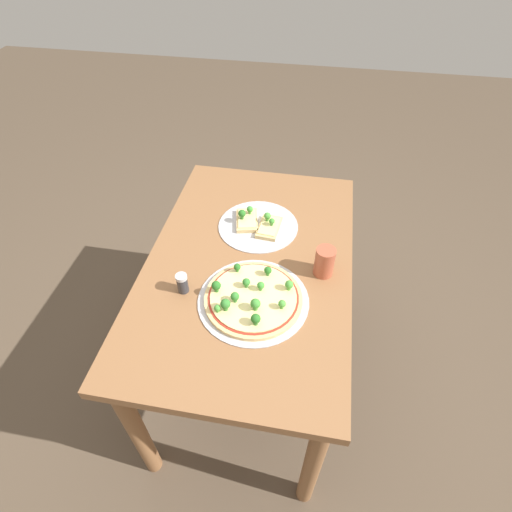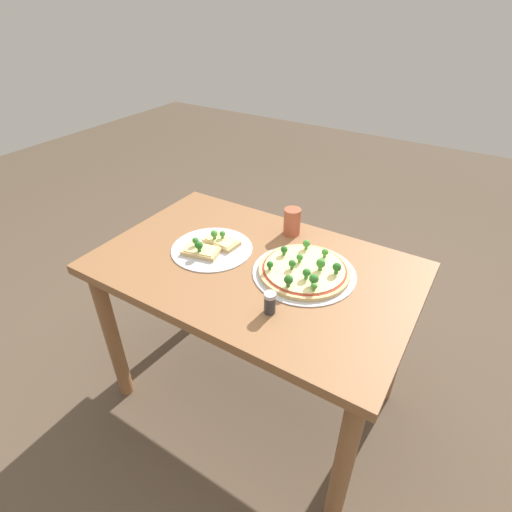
{
  "view_description": "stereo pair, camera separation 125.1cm",
  "coord_description": "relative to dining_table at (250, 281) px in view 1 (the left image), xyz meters",
  "views": [
    {
      "loc": [
        0.98,
        0.2,
        1.75
      ],
      "look_at": [
        -0.01,
        0.02,
        0.75
      ],
      "focal_mm": 28.0,
      "sensor_mm": 36.0,
      "label": 1
    },
    {
      "loc": [
        0.62,
        -0.99,
        1.57
      ],
      "look_at": [
        -0.01,
        0.02,
        0.75
      ],
      "focal_mm": 28.0,
      "sensor_mm": 36.0,
      "label": 2
    }
  ],
  "objects": [
    {
      "name": "dining_table",
      "position": [
        0.0,
        0.0,
        0.0
      ],
      "size": [
        1.14,
        0.73,
        0.73
      ],
      "color": "brown",
      "rests_on": "ground_plane"
    },
    {
      "name": "ground_plane",
      "position": [
        0.0,
        0.0,
        -0.62
      ],
      "size": [
        8.0,
        8.0,
        0.0
      ],
      "primitive_type": "plane",
      "color": "brown"
    },
    {
      "name": "drinking_cup",
      "position": [
        0.01,
        0.26,
        0.16
      ],
      "size": [
        0.07,
        0.07,
        0.11
      ],
      "primitive_type": "cylinder",
      "color": "#AD5138",
      "rests_on": "dining_table"
    },
    {
      "name": "pizza_tray_slice",
      "position": [
        -0.19,
        -0.0,
        0.12
      ],
      "size": [
        0.31,
        0.31,
        0.06
      ],
      "color": "#B7B7BC",
      "rests_on": "dining_table"
    },
    {
      "name": "condiment_shaker",
      "position": [
        0.17,
        -0.19,
        0.15
      ],
      "size": [
        0.04,
        0.04,
        0.07
      ],
      "color": "#333338",
      "rests_on": "dining_table"
    },
    {
      "name": "pizza_tray_whole",
      "position": [
        0.18,
        0.05,
        0.12
      ],
      "size": [
        0.36,
        0.36,
        0.07
      ],
      "color": "#B7B7BC",
      "rests_on": "dining_table"
    }
  ]
}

